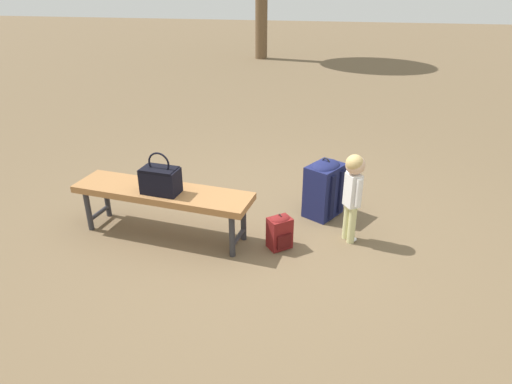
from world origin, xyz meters
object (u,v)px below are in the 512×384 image
(park_bench, at_px, (162,195))
(handbag, at_px, (160,179))
(child_standing, at_px, (353,185))
(backpack_large, at_px, (324,187))
(backpack_small, at_px, (280,231))

(park_bench, xyz_separation_m, handbag, (0.02, -0.06, 0.18))
(child_standing, relative_size, backpack_large, 1.37)
(park_bench, distance_m, backpack_small, 1.07)
(handbag, height_order, backpack_small, handbag)
(backpack_large, xyz_separation_m, backpack_small, (-0.34, -0.67, -0.13))
(park_bench, bearing_deg, backpack_large, 24.72)
(handbag, bearing_deg, backpack_large, 27.05)
(park_bench, height_order, backpack_small, park_bench)
(park_bench, height_order, handbag, handbag)
(backpack_small, bearing_deg, handbag, -178.54)
(park_bench, distance_m, handbag, 0.19)
(child_standing, bearing_deg, backpack_small, -159.07)
(backpack_large, relative_size, backpack_small, 1.83)
(park_bench, relative_size, backpack_large, 2.76)
(park_bench, distance_m, child_standing, 1.65)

